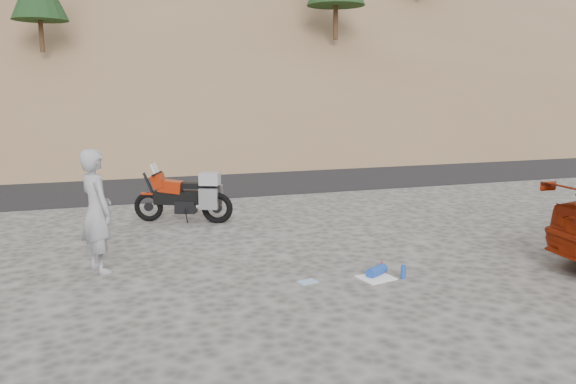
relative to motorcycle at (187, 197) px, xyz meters
name	(u,v)px	position (x,y,z in m)	size (l,w,h in m)	color
ground	(238,262)	(0.39, -3.13, -0.56)	(140.00, 140.00, 0.00)	#423F3D
road	(174,180)	(0.39, 5.87, -0.56)	(120.00, 7.00, 0.05)	black
motorcycle	(187,197)	(0.00, 0.00, 0.00)	(2.06, 1.12, 1.30)	black
man	(100,271)	(-1.81, -2.93, -0.56)	(0.71, 0.47, 1.95)	gray
gear_white_cloth	(376,278)	(2.20, -4.61, -0.55)	(0.50, 0.44, 0.02)	white
gear_blue_mat	(377,271)	(2.26, -4.51, -0.48)	(0.16, 0.16, 0.40)	#1A419F
gear_bottle	(403,272)	(2.59, -4.75, -0.45)	(0.08, 0.08, 0.21)	#1A419F
gear_funnel	(382,266)	(2.41, -4.38, -0.46)	(0.15, 0.15, 0.20)	#AE0B13
gear_blue_cloth	(308,282)	(1.15, -4.46, -0.55)	(0.27, 0.20, 0.01)	#81A2C7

